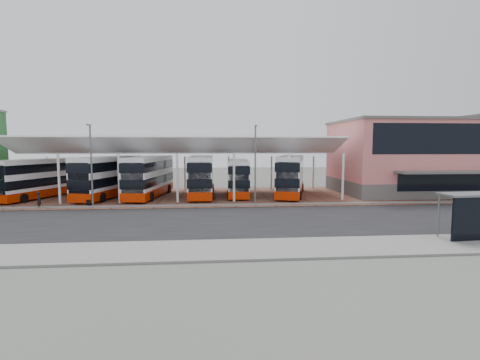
{
  "coord_description": "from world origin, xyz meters",
  "views": [
    {
      "loc": [
        -2.5,
        -28.39,
        5.96
      ],
      "look_at": [
        0.51,
        6.94,
        2.53
      ],
      "focal_mm": 26.0,
      "sensor_mm": 36.0,
      "label": 1
    }
  ],
  "objects_px": {
    "bus_0": "(40,179)",
    "bus_4": "(238,177)",
    "bus_1": "(109,177)",
    "bus_5": "(291,176)",
    "terminal": "(411,157)",
    "bus_3": "(202,176)",
    "bus_2": "(150,177)",
    "pedestrian": "(39,200)",
    "bus_shelter": "(476,211)"
  },
  "relations": [
    {
      "from": "bus_0",
      "to": "bus_4",
      "type": "xyz_separation_m",
      "value": [
        22.98,
        0.57,
        -0.1
      ]
    },
    {
      "from": "bus_1",
      "to": "bus_5",
      "type": "relative_size",
      "value": 1.0
    },
    {
      "from": "bus_4",
      "to": "bus_5",
      "type": "xyz_separation_m",
      "value": [
        6.31,
        -0.84,
        0.24
      ]
    },
    {
      "from": "terminal",
      "to": "bus_4",
      "type": "xyz_separation_m",
      "value": [
        -22.13,
        -0.21,
        -2.48
      ]
    },
    {
      "from": "bus_3",
      "to": "bus_4",
      "type": "height_order",
      "value": "bus_3"
    },
    {
      "from": "bus_1",
      "to": "bus_4",
      "type": "xyz_separation_m",
      "value": [
        15.21,
        0.61,
        -0.23
      ]
    },
    {
      "from": "bus_2",
      "to": "bus_5",
      "type": "bearing_deg",
      "value": 7.38
    },
    {
      "from": "bus_1",
      "to": "bus_4",
      "type": "relative_size",
      "value": 1.12
    },
    {
      "from": "bus_1",
      "to": "pedestrian",
      "type": "height_order",
      "value": "bus_1"
    },
    {
      "from": "bus_2",
      "to": "pedestrian",
      "type": "bearing_deg",
      "value": -134.29
    },
    {
      "from": "bus_2",
      "to": "pedestrian",
      "type": "xyz_separation_m",
      "value": [
        -9.24,
        -7.1,
        -1.56
      ]
    },
    {
      "from": "bus_5",
      "to": "bus_1",
      "type": "bearing_deg",
      "value": -163.67
    },
    {
      "from": "bus_0",
      "to": "bus_shelter",
      "type": "height_order",
      "value": "bus_0"
    },
    {
      "from": "bus_3",
      "to": "bus_shelter",
      "type": "distance_m",
      "value": 27.89
    },
    {
      "from": "bus_4",
      "to": "bus_3",
      "type": "bearing_deg",
      "value": -171.74
    },
    {
      "from": "bus_1",
      "to": "bus_4",
      "type": "bearing_deg",
      "value": 16.67
    },
    {
      "from": "terminal",
      "to": "bus_5",
      "type": "distance_m",
      "value": 16.01
    },
    {
      "from": "bus_4",
      "to": "bus_2",
      "type": "bearing_deg",
      "value": -173.11
    },
    {
      "from": "terminal",
      "to": "bus_4",
      "type": "height_order",
      "value": "terminal"
    },
    {
      "from": "terminal",
      "to": "pedestrian",
      "type": "bearing_deg",
      "value": -169.29
    },
    {
      "from": "terminal",
      "to": "bus_0",
      "type": "xyz_separation_m",
      "value": [
        -45.1,
        -0.79,
        -2.37
      ]
    },
    {
      "from": "bus_1",
      "to": "bus_3",
      "type": "relative_size",
      "value": 1.02
    },
    {
      "from": "bus_2",
      "to": "bus_4",
      "type": "height_order",
      "value": "bus_2"
    },
    {
      "from": "bus_2",
      "to": "bus_1",
      "type": "bearing_deg",
      "value": -171.89
    },
    {
      "from": "bus_5",
      "to": "bus_shelter",
      "type": "distance_m",
      "value": 22.19
    },
    {
      "from": "bus_shelter",
      "to": "pedestrian",
      "type": "bearing_deg",
      "value": 152.6
    },
    {
      "from": "terminal",
      "to": "pedestrian",
      "type": "xyz_separation_m",
      "value": [
        -41.88,
        -7.92,
        -3.8
      ]
    },
    {
      "from": "bus_2",
      "to": "bus_3",
      "type": "distance_m",
      "value": 6.08
    },
    {
      "from": "bus_4",
      "to": "bus_shelter",
      "type": "height_order",
      "value": "bus_4"
    },
    {
      "from": "bus_1",
      "to": "bus_5",
      "type": "xyz_separation_m",
      "value": [
        21.53,
        -0.24,
        0.0
      ]
    },
    {
      "from": "bus_1",
      "to": "bus_shelter",
      "type": "height_order",
      "value": "bus_1"
    },
    {
      "from": "bus_2",
      "to": "pedestrian",
      "type": "relative_size",
      "value": 7.4
    },
    {
      "from": "bus_5",
      "to": "pedestrian",
      "type": "height_order",
      "value": "bus_5"
    },
    {
      "from": "bus_1",
      "to": "bus_shelter",
      "type": "bearing_deg",
      "value": -22.43
    },
    {
      "from": "terminal",
      "to": "bus_5",
      "type": "bearing_deg",
      "value": -176.18
    },
    {
      "from": "bus_1",
      "to": "bus_shelter",
      "type": "distance_m",
      "value": 35.56
    },
    {
      "from": "bus_0",
      "to": "bus_1",
      "type": "distance_m",
      "value": 7.76
    },
    {
      "from": "bus_2",
      "to": "bus_3",
      "type": "bearing_deg",
      "value": 10.49
    },
    {
      "from": "bus_3",
      "to": "bus_0",
      "type": "bearing_deg",
      "value": -178.61
    },
    {
      "from": "bus_5",
      "to": "bus_shelter",
      "type": "xyz_separation_m",
      "value": [
        6.94,
        -21.07,
        -0.49
      ]
    },
    {
      "from": "bus_shelter",
      "to": "bus_0",
      "type": "bearing_deg",
      "value": 145.38
    },
    {
      "from": "bus_shelter",
      "to": "bus_5",
      "type": "bearing_deg",
      "value": 104.11
    },
    {
      "from": "bus_3",
      "to": "bus_4",
      "type": "xyz_separation_m",
      "value": [
        4.45,
        0.37,
        -0.23
      ]
    },
    {
      "from": "bus_2",
      "to": "bus_5",
      "type": "xyz_separation_m",
      "value": [
        16.84,
        -0.23,
        0.0
      ]
    },
    {
      "from": "bus_0",
      "to": "bus_5",
      "type": "distance_m",
      "value": 29.29
    },
    {
      "from": "terminal",
      "to": "bus_3",
      "type": "xyz_separation_m",
      "value": [
        -26.58,
        -0.58,
        -2.25
      ]
    },
    {
      "from": "bus_5",
      "to": "bus_0",
      "type": "bearing_deg",
      "value": -163.57
    },
    {
      "from": "bus_0",
      "to": "terminal",
      "type": "bearing_deg",
      "value": 20.31
    },
    {
      "from": "bus_3",
      "to": "bus_1",
      "type": "bearing_deg",
      "value": -177.96
    },
    {
      "from": "bus_shelter",
      "to": "bus_3",
      "type": "bearing_deg",
      "value": 125.29
    }
  ]
}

